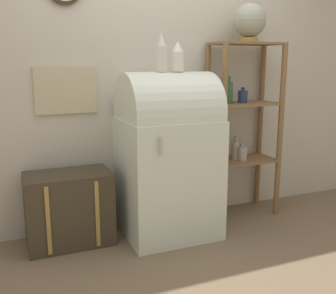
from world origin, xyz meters
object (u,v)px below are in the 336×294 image
(refrigerator, at_px, (168,153))
(suitcase_trunk, at_px, (69,209))
(vase_left, at_px, (161,54))
(globe, at_px, (250,21))
(vase_center, at_px, (177,57))

(refrigerator, xyz_separation_m, suitcase_trunk, (-0.81, 0.10, -0.41))
(suitcase_trunk, distance_m, vase_left, 1.42)
(vase_left, bearing_deg, globe, 7.48)
(suitcase_trunk, xyz_separation_m, vase_left, (0.75, -0.11, 1.20))
(vase_left, bearing_deg, refrigerator, 7.98)
(vase_left, distance_m, vase_center, 0.14)
(refrigerator, relative_size, globe, 4.12)
(globe, height_order, vase_left, globe)
(vase_center, bearing_deg, vase_left, 176.41)
(globe, xyz_separation_m, vase_left, (-0.88, -0.12, -0.29))
(suitcase_trunk, distance_m, vase_center, 1.48)
(vase_left, xyz_separation_m, vase_center, (0.13, -0.01, -0.03))
(suitcase_trunk, bearing_deg, globe, 0.19)
(suitcase_trunk, xyz_separation_m, vase_center, (0.88, -0.12, 1.18))
(refrigerator, relative_size, vase_left, 4.55)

